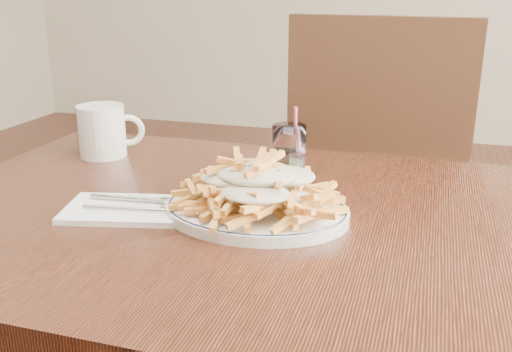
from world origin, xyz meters
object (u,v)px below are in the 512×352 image
(fries_plate, at_px, (256,210))
(loaded_fries, at_px, (256,181))
(chair_far, at_px, (381,175))
(water_glass, at_px, (289,156))
(coffee_mug, at_px, (103,131))
(table, at_px, (255,254))

(fries_plate, distance_m, loaded_fries, 0.05)
(chair_far, distance_m, water_glass, 0.62)
(fries_plate, relative_size, coffee_mug, 2.51)
(loaded_fries, relative_size, water_glass, 2.01)
(table, height_order, water_glass, water_glass)
(loaded_fries, relative_size, coffee_mug, 2.11)
(chair_far, xyz_separation_m, fries_plate, (-0.14, -0.77, 0.17))
(chair_far, height_order, loaded_fries, chair_far)
(chair_far, height_order, water_glass, chair_far)
(chair_far, bearing_deg, water_glass, -103.51)
(water_glass, bearing_deg, table, -93.34)
(chair_far, xyz_separation_m, water_glass, (-0.14, -0.56, 0.21))
(loaded_fries, bearing_deg, water_glass, 89.13)
(table, distance_m, fries_plate, 0.09)
(loaded_fries, distance_m, coffee_mug, 0.48)
(water_glass, relative_size, coffee_mug, 1.05)
(fries_plate, xyz_separation_m, water_glass, (0.00, 0.20, 0.04))
(fries_plate, bearing_deg, loaded_fries, 0.00)
(chair_far, bearing_deg, fries_plate, -100.24)
(chair_far, height_order, coffee_mug, chair_far)
(chair_far, xyz_separation_m, coffee_mug, (-0.56, -0.53, 0.22))
(table, distance_m, water_glass, 0.22)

